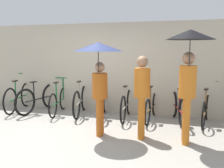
% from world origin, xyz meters
% --- Properties ---
extents(ground_plane, '(30.00, 30.00, 0.00)m').
position_xyz_m(ground_plane, '(0.00, 0.00, 0.00)').
color(ground_plane, '#9E998E').
extents(back_wall, '(14.14, 0.12, 2.53)m').
position_xyz_m(back_wall, '(0.00, 2.17, 1.27)').
color(back_wall, '#B2A893').
rests_on(back_wall, ground).
extents(parked_bicycle_0, '(0.51, 1.79, 1.07)m').
position_xyz_m(parked_bicycle_0, '(-2.61, 1.63, 0.40)').
color(parked_bicycle_0, black).
rests_on(parked_bicycle_0, ground).
extents(parked_bicycle_1, '(0.49, 1.81, 1.04)m').
position_xyz_m(parked_bicycle_1, '(-1.96, 1.66, 0.39)').
color(parked_bicycle_1, black).
rests_on(parked_bicycle_1, ground).
extents(parked_bicycle_2, '(0.49, 1.61, 0.97)m').
position_xyz_m(parked_bicycle_2, '(-1.31, 1.63, 0.36)').
color(parked_bicycle_2, black).
rests_on(parked_bicycle_2, ground).
extents(parked_bicycle_3, '(0.49, 1.71, 1.01)m').
position_xyz_m(parked_bicycle_3, '(-0.65, 1.70, 0.39)').
color(parked_bicycle_3, black).
rests_on(parked_bicycle_3, ground).
extents(parked_bicycle_4, '(0.54, 1.65, 1.10)m').
position_xyz_m(parked_bicycle_4, '(-0.00, 1.69, 0.37)').
color(parked_bicycle_4, black).
rests_on(parked_bicycle_4, ground).
extents(parked_bicycle_5, '(0.44, 1.69, 0.98)m').
position_xyz_m(parked_bicycle_5, '(0.65, 1.67, 0.37)').
color(parked_bicycle_5, black).
rests_on(parked_bicycle_5, ground).
extents(parked_bicycle_6, '(0.44, 1.67, 0.99)m').
position_xyz_m(parked_bicycle_6, '(1.30, 1.71, 0.35)').
color(parked_bicycle_6, black).
rests_on(parked_bicycle_6, ground).
extents(parked_bicycle_7, '(0.57, 1.69, 1.08)m').
position_xyz_m(parked_bicycle_7, '(1.95, 1.68, 0.37)').
color(parked_bicycle_7, black).
rests_on(parked_bicycle_7, ground).
extents(parked_bicycle_8, '(0.45, 1.60, 1.02)m').
position_xyz_m(parked_bicycle_8, '(2.61, 1.69, 0.36)').
color(parked_bicycle_8, black).
rests_on(parked_bicycle_8, ground).
extents(pedestrian_leading, '(0.99, 0.99, 1.95)m').
position_xyz_m(pedestrian_leading, '(0.42, 0.18, 1.53)').
color(pedestrian_leading, '#B25619').
rests_on(pedestrian_leading, ground).
extents(pedestrian_center, '(0.32, 0.32, 1.68)m').
position_xyz_m(pedestrian_center, '(1.28, 0.34, 0.98)').
color(pedestrian_center, '#C66B1E').
rests_on(pedestrian_center, ground).
extents(pedestrian_trailing, '(0.87, 0.87, 2.16)m').
position_xyz_m(pedestrian_trailing, '(2.15, 0.22, 1.62)').
color(pedestrian_trailing, '#C66B1E').
rests_on(pedestrian_trailing, ground).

